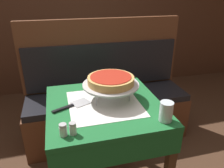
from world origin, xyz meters
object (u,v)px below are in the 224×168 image
Objects in this scene: water_glass_near at (166,111)px; salt_shaker at (63,130)px; dining_table_front at (104,118)px; pizza_server at (73,105)px; deep_dish_pizza at (111,80)px; pizza_pan_stand at (111,85)px; condiment_caddy at (93,43)px; pepper_shaker at (73,128)px; booth_bench at (107,105)px; dining_table_rear at (90,55)px.

water_glass_near reaches higher than salt_shaker.
dining_table_front is at bearing 135.92° from water_glass_near.
deep_dish_pizza is at bearing 6.75° from pizza_server.
deep_dish_pizza reaches higher than pizza_pan_stand.
condiment_caddy is (0.47, 1.79, -0.00)m from salt_shaker.
condiment_caddy is (0.15, 1.47, -0.10)m from deep_dish_pizza.
pepper_shaker is at bearing -129.36° from dining_table_front.
salt_shaker is at bearing -114.66° from booth_bench.
salt_shaker is 0.39× the size of condiment_caddy.
condiment_caddy is (0.40, 1.50, 0.03)m from pizza_server.
water_glass_near reaches higher than pizza_pan_stand.
dining_table_rear is (0.16, 1.51, -0.01)m from dining_table_front.
condiment_caddy reaches higher than dining_table_front.
condiment_caddy is (0.15, 1.47, -0.07)m from pizza_pan_stand.
deep_dish_pizza is 0.47m from salt_shaker.
dining_table_front is 0.26m from deep_dish_pizza.
pepper_shaker reaches higher than pizza_server.
pepper_shaker is (-0.40, -0.98, 0.46)m from booth_bench.
booth_bench is at bearing 75.70° from dining_table_front.
salt_shaker is at bearing 179.42° from water_glass_near.
water_glass_near is at bearing -0.58° from salt_shaker.
pepper_shaker is 0.39× the size of condiment_caddy.
water_glass_near is 1.72× the size of pepper_shaker.
dining_table_rear is at bearing 77.94° from pepper_shaker.
dining_table_front is 0.80m from booth_bench.
condiment_caddy is at bearing 75.16° from salt_shaker.
booth_bench is at bearing -91.64° from condiment_caddy.
pizza_pan_stand is at bearing 125.32° from water_glass_near.
dining_table_rear is at bearing 91.56° from booth_bench.
pepper_shaker is (-0.28, -0.32, -0.07)m from pizza_pan_stand.
salt_shaker is at bearing -103.86° from pizza_server.
deep_dish_pizza is 0.40m from water_glass_near.
deep_dish_pizza is 2.64× the size of water_glass_near.
booth_bench reaches higher than pepper_shaker.
dining_table_front is 1.54m from condiment_caddy.
dining_table_rear is at bearing 85.96° from deep_dish_pizza.
dining_table_rear is 1.54m from pizza_server.
salt_shaker is (-0.33, -0.32, -0.07)m from pizza_pan_stand.
pizza_server reaches higher than dining_table_front.
pizza_pan_stand is 1.47× the size of pizza_server.
dining_table_front is 1.01× the size of dining_table_rear.
deep_dish_pizza reaches higher than dining_table_front.
dining_table_rear is at bearing -174.23° from condiment_caddy.
salt_shaker reaches higher than dining_table_rear.
booth_bench is 5.32× the size of deep_dish_pizza.
booth_bench is 1.17m from salt_shaker.
deep_dish_pizza is at bearing -95.76° from condiment_caddy.
deep_dish_pizza reaches higher than condiment_caddy.
deep_dish_pizza reaches higher than pizza_server.
pizza_server is at bearing 85.34° from pepper_shaker.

